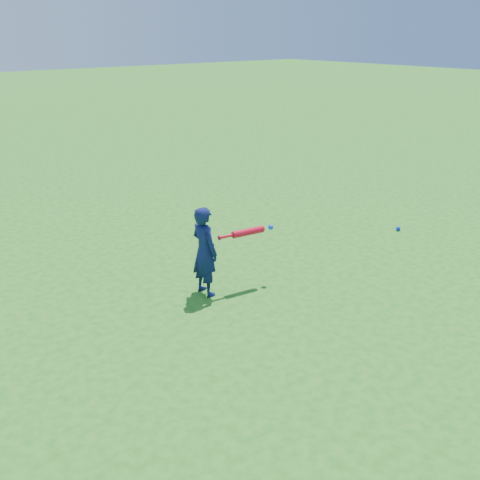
# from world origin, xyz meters

# --- Properties ---
(ground) EXTENTS (80.00, 80.00, 0.00)m
(ground) POSITION_xyz_m (0.00, 0.00, 0.00)
(ground) COLOR #216A19
(ground) RESTS_ON ground
(child) EXTENTS (0.28, 0.42, 1.14)m
(child) POSITION_xyz_m (-0.60, -0.27, 0.57)
(child) COLOR #0F1748
(child) RESTS_ON ground
(ground_ball_blue) EXTENTS (0.07, 0.07, 0.07)m
(ground_ball_blue) POSITION_xyz_m (3.16, -0.46, 0.04)
(ground_ball_blue) COLOR #0E27EE
(ground_ball_blue) RESTS_ON ground
(bat_swing) EXTENTS (0.78, 0.18, 0.09)m
(bat_swing) POSITION_xyz_m (-0.00, -0.42, 0.73)
(bat_swing) COLOR red
(bat_swing) RESTS_ON ground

